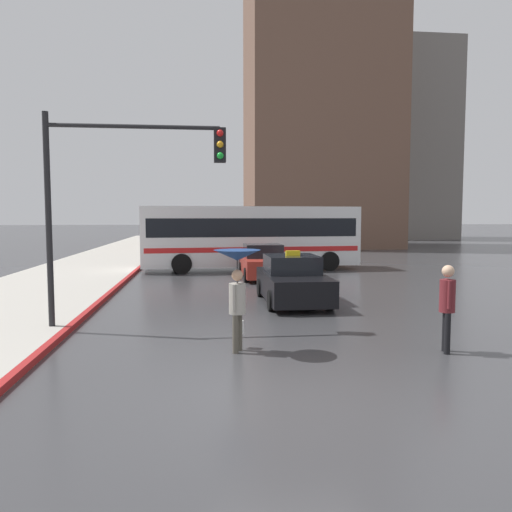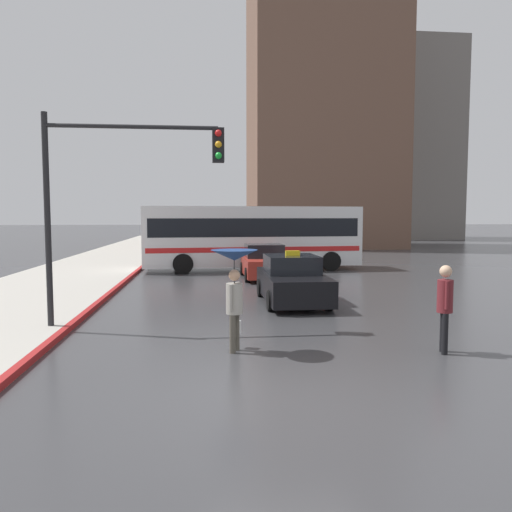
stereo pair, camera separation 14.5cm
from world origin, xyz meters
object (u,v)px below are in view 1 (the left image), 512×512
pedestrian_with_umbrella (237,274)px  traffic_light (125,178)px  taxi (292,281)px  sedan_red (263,263)px  city_bus (250,235)px  pedestrian_man (447,301)px

pedestrian_with_umbrella → traffic_light: (-2.45, 2.21, 2.02)m
taxi → traffic_light: size_ratio=0.83×
taxi → sedan_red: 6.21m
city_bus → pedestrian_man: 15.85m
pedestrian_with_umbrella → pedestrian_man: 4.19m
traffic_light → pedestrian_man: bearing=-22.6°
sedan_red → city_bus: size_ratio=0.37×
city_bus → traffic_light: bearing=-22.8°
city_bus → pedestrian_with_umbrella: size_ratio=5.33×
taxi → pedestrian_with_umbrella: (-2.14, -5.52, 0.89)m
taxi → traffic_light: traffic_light is taller
taxi → pedestrian_with_umbrella: size_ratio=2.07×
traffic_light → pedestrian_with_umbrella: bearing=-42.0°
sedan_red → traffic_light: size_ratio=0.79×
taxi → city_bus: (-0.36, 9.61, 1.09)m
sedan_red → city_bus: bearing=-86.2°
sedan_red → traffic_light: traffic_light is taller
city_bus → sedan_red: bearing=-0.9°
sedan_red → traffic_light: 10.91m
taxi → pedestrian_man: bearing=108.1°
city_bus → traffic_light: size_ratio=2.15×
taxi → sedan_red: taxi is taller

